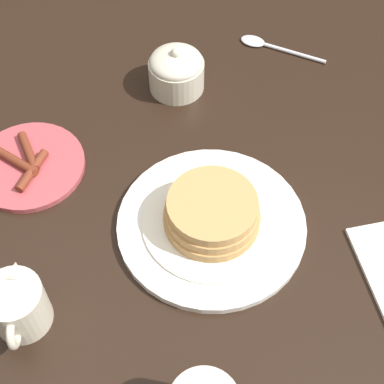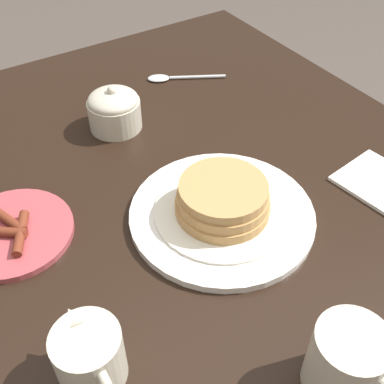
{
  "view_description": "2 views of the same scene",
  "coord_description": "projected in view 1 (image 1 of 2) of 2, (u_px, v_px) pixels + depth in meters",
  "views": [
    {
      "loc": [
        0.46,
        -0.09,
        1.5
      ],
      "look_at": [
        -0.04,
        -0.05,
        0.79
      ],
      "focal_mm": 55.0,
      "sensor_mm": 36.0,
      "label": 1
    },
    {
      "loc": [
        0.4,
        -0.33,
        1.29
      ],
      "look_at": [
        -0.04,
        -0.05,
        0.79
      ],
      "focal_mm": 45.0,
      "sensor_mm": 36.0,
      "label": 2
    }
  ],
  "objects": [
    {
      "name": "dining_table",
      "position": [
        222.0,
        268.0,
        0.98
      ],
      "size": [
        1.25,
        0.85,
        0.76
      ],
      "color": "black",
      "rests_on": "ground_plane"
    },
    {
      "name": "side_plate_bacon",
      "position": [
        29.0,
        165.0,
        0.93
      ],
      "size": [
        0.18,
        0.18,
        0.02
      ],
      "color": "#B2474C",
      "rests_on": "dining_table"
    },
    {
      "name": "spoon",
      "position": [
        267.0,
        45.0,
        1.1
      ],
      "size": [
        0.1,
        0.15,
        0.01
      ],
      "color": "silver",
      "rests_on": "dining_table"
    },
    {
      "name": "sugar_bowl",
      "position": [
        176.0,
        70.0,
        1.01
      ],
      "size": [
        0.1,
        0.1,
        0.09
      ],
      "color": "beige",
      "rests_on": "dining_table"
    },
    {
      "name": "creamer_pitcher",
      "position": [
        18.0,
        305.0,
        0.75
      ],
      "size": [
        0.11,
        0.08,
        0.09
      ],
      "color": "beige",
      "rests_on": "dining_table"
    },
    {
      "name": "pancake_plate",
      "position": [
        211.0,
        217.0,
        0.86
      ],
      "size": [
        0.28,
        0.28,
        0.07
      ],
      "color": "white",
      "rests_on": "dining_table"
    }
  ]
}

